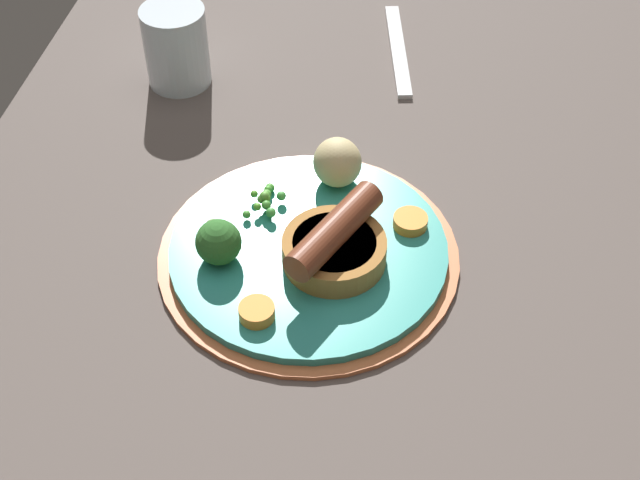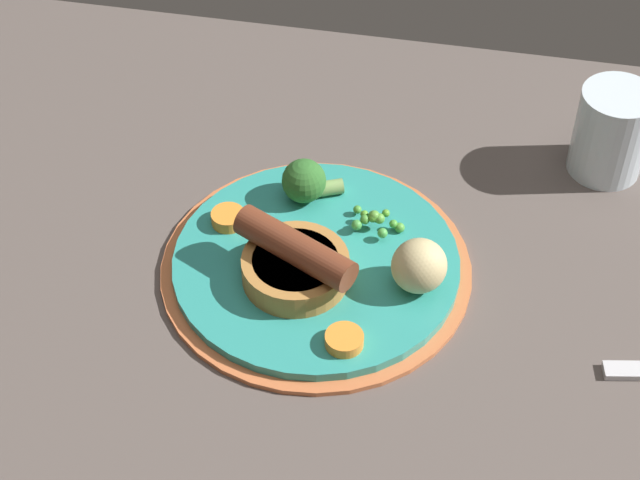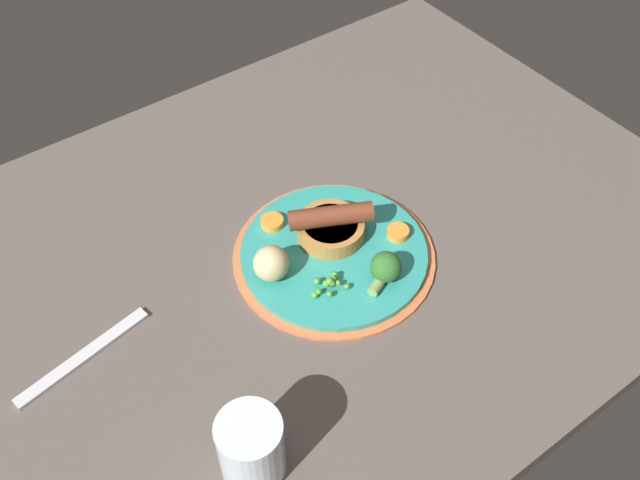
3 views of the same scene
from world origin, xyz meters
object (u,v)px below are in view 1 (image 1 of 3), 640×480
object	(u,v)px
sausage_pudding	(334,245)
potato_chunk_0	(337,162)
carrot_slice_0	(257,312)
carrot_slice_6	(410,222)
drinking_glass	(176,46)
dinner_plate	(309,253)
broccoli_floret_near	(218,242)
fork	(398,50)
pea_pile	(266,199)

from	to	relation	value
sausage_pudding	potato_chunk_0	bearing A→B (deg)	-146.97
carrot_slice_0	carrot_slice_6	bearing A→B (deg)	-42.65
carrot_slice_6	drinking_glass	bearing A→B (deg)	53.19
carrot_slice_6	drinking_glass	xyz separation A→B (cm)	(20.39, 27.24, 2.52)
dinner_plate	carrot_slice_0	xyz separation A→B (cm)	(-8.59, 2.90, 1.41)
broccoli_floret_near	carrot_slice_0	xyz separation A→B (cm)	(-6.13, -4.61, -1.36)
dinner_plate	fork	world-z (taller)	dinner_plate
dinner_plate	fork	distance (cm)	33.96
carrot_slice_0	fork	world-z (taller)	carrot_slice_0
drinking_glass	pea_pile	bearing A→B (deg)	-145.45
potato_chunk_0	drinking_glass	world-z (taller)	drinking_glass
pea_pile	carrot_slice_6	world-z (taller)	pea_pile
broccoli_floret_near	drinking_glass	size ratio (longest dim) A/B	0.64
sausage_pudding	potato_chunk_0	size ratio (longest dim) A/B	2.34
pea_pile	carrot_slice_0	bearing A→B (deg)	-172.07
fork	sausage_pudding	bearing A→B (deg)	165.69
sausage_pudding	fork	world-z (taller)	sausage_pudding
pea_pile	broccoli_floret_near	bearing A→B (deg)	157.74
sausage_pudding	drinking_glass	xyz separation A→B (cm)	(25.71, 21.00, 1.08)
pea_pile	fork	size ratio (longest dim) A/B	0.27
potato_chunk_0	drinking_glass	bearing A→B (deg)	52.05
pea_pile	drinking_glass	distance (cm)	24.41
dinner_plate	fork	size ratio (longest dim) A/B	1.51
broccoli_floret_near	potato_chunk_0	bearing A→B (deg)	119.06
broccoli_floret_near	fork	size ratio (longest dim) A/B	0.31
carrot_slice_6	broccoli_floret_near	bearing A→B (deg)	111.80
broccoli_floret_near	drinking_glass	bearing A→B (deg)	178.89
dinner_plate	potato_chunk_0	size ratio (longest dim) A/B	5.66
sausage_pudding	fork	size ratio (longest dim) A/B	0.62
drinking_glass	sausage_pudding	bearing A→B (deg)	-140.75
sausage_pudding	drinking_glass	distance (cm)	33.21
broccoli_floret_near	carrot_slice_6	bearing A→B (deg)	88.45
drinking_glass	carrot_slice_0	bearing A→B (deg)	-154.70
sausage_pudding	drinking_glass	world-z (taller)	drinking_glass
pea_pile	broccoli_floret_near	distance (cm)	7.46
dinner_plate	drinking_glass	distance (cm)	30.89
pea_pile	carrot_slice_0	xyz separation A→B (cm)	(-12.99, -1.81, -0.44)
carrot_slice_6	drinking_glass	size ratio (longest dim) A/B	0.36
carrot_slice_6	fork	bearing A→B (deg)	7.38
dinner_plate	potato_chunk_0	distance (cm)	9.63
carrot_slice_0	fork	bearing A→B (deg)	-10.48
carrot_slice_0	drinking_glass	distance (cm)	36.60
potato_chunk_0	fork	size ratio (longest dim) A/B	0.27
dinner_plate	carrot_slice_0	distance (cm)	9.18
dinner_plate	potato_chunk_0	xyz separation A→B (cm)	(8.98, -1.29, 3.23)
fork	carrot_slice_6	bearing A→B (deg)	177.02
carrot_slice_6	potato_chunk_0	bearing A→B (deg)	56.41
potato_chunk_0	carrot_slice_0	world-z (taller)	potato_chunk_0
carrot_slice_6	fork	xyz separation A→B (cm)	(29.56, 3.83, -1.62)
pea_pile	carrot_slice_0	world-z (taller)	pea_pile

